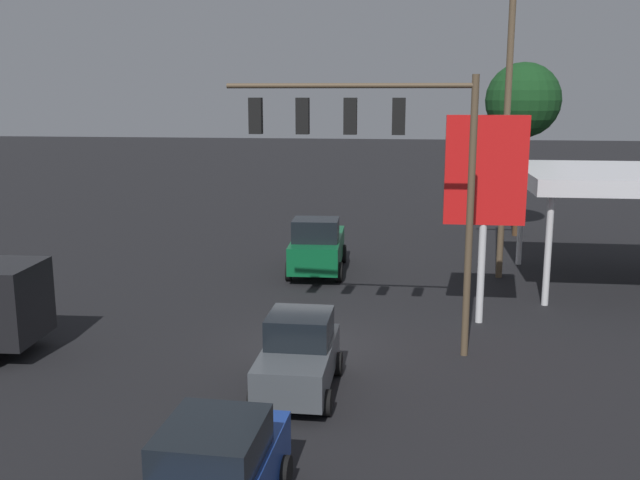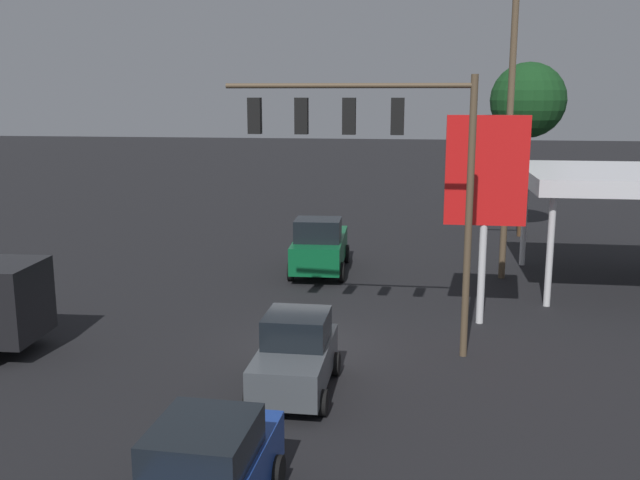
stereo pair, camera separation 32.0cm
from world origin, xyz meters
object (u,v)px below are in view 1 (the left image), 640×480
traffic_signal_assembly (376,146)px  pickup_parked (317,246)px  utility_pole (506,126)px  street_tree (523,101)px  hatchback_crossing (299,355)px  sedan_waiting (213,478)px  price_sign (485,178)px

traffic_signal_assembly → pickup_parked: bearing=-73.1°
utility_pole → pickup_parked: (7.51, 0.03, -5.02)m
utility_pole → street_tree: utility_pole is taller
hatchback_crossing → utility_pole: bearing=152.8°
sedan_waiting → hatchback_crossing: bearing=176.9°
utility_pole → street_tree: (-1.98, -9.08, 0.89)m
traffic_signal_assembly → price_sign: size_ratio=1.17×
hatchback_crossing → pickup_parked: (1.06, -12.25, 0.16)m
utility_pole → sedan_waiting: 20.21m
sedan_waiting → pickup_parked: bearing=-176.1°
hatchback_crossing → sedan_waiting: 5.98m
hatchback_crossing → price_sign: bearing=141.1°
traffic_signal_assembly → hatchback_crossing: (1.72, 3.09, -5.04)m
traffic_signal_assembly → utility_pole: (-4.72, -9.19, 0.14)m
pickup_parked → sedan_waiting: pickup_parked is taller
price_sign → pickup_parked: price_sign is taller
traffic_signal_assembly → utility_pole: 10.34m
price_sign → traffic_signal_assembly: bearing=42.8°
utility_pole → pickup_parked: utility_pole is taller
pickup_parked → sedan_waiting: bearing=-0.7°
sedan_waiting → street_tree: street_tree is taller
price_sign → pickup_parked: (6.13, -6.06, -3.66)m
traffic_signal_assembly → pickup_parked: 10.75m
utility_pole → price_sign: size_ratio=1.73×
hatchback_crossing → street_tree: size_ratio=0.42×
utility_pole → street_tree: 9.33m
pickup_parked → traffic_signal_assembly: bearing=14.7°
hatchback_crossing → sedan_waiting: size_ratio=0.85×
utility_pole → pickup_parked: size_ratio=2.21×
price_sign → hatchback_crossing: (5.07, 6.19, -3.82)m
pickup_parked → price_sign: bearing=43.1°
traffic_signal_assembly → utility_pole: bearing=-117.2°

